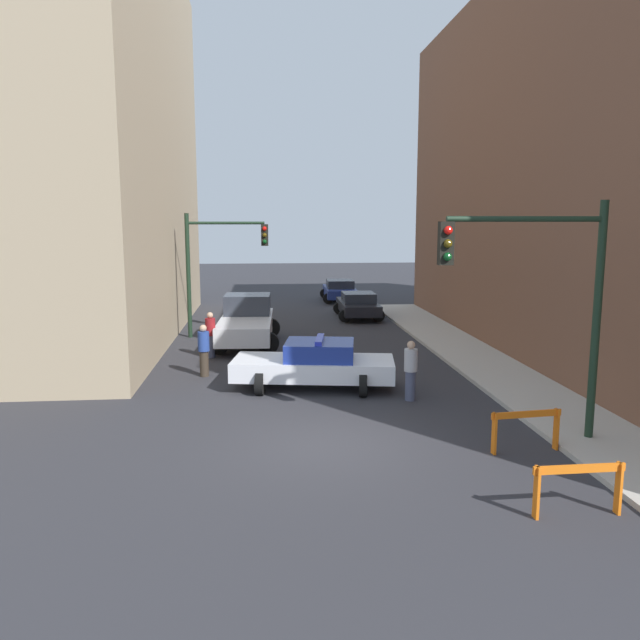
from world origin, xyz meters
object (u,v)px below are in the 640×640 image
at_px(pedestrian_corner, 211,334).
at_px(parked_car_mid, 340,290).
at_px(parked_car_near, 358,305).
at_px(white_truck, 247,322).
at_px(pedestrian_sidewalk, 411,370).
at_px(pedestrian_crossing, 204,350).
at_px(barrier_mid, 526,424).
at_px(traffic_light_near, 547,285).
at_px(barrier_front, 579,481).
at_px(traffic_light_far, 214,257).
at_px(police_car, 315,364).

bearing_deg(pedestrian_corner, parked_car_mid, -23.76).
xyz_separation_m(parked_car_near, pedestrian_corner, (-6.71, -8.79, 0.19)).
distance_m(white_truck, pedestrian_sidewalk, 9.66).
distance_m(pedestrian_crossing, barrier_mid, 10.39).
bearing_deg(traffic_light_near, barrier_front, -104.26).
distance_m(traffic_light_near, pedestrian_corner, 12.71).
xyz_separation_m(parked_car_near, parked_car_mid, (-0.09, 6.86, 0.00)).
xyz_separation_m(traffic_light_near, traffic_light_far, (-8.03, 13.68, -0.13)).
bearing_deg(parked_car_near, parked_car_mid, 91.66).
bearing_deg(parked_car_mid, police_car, -97.72).
relative_size(traffic_light_near, barrier_front, 3.25).
height_order(traffic_light_far, barrier_mid, traffic_light_far).
relative_size(police_car, barrier_mid, 3.09).
distance_m(traffic_light_far, barrier_mid, 16.25).
height_order(parked_car_near, pedestrian_corner, pedestrian_corner).
bearing_deg(traffic_light_far, pedestrian_crossing, -89.07).
bearing_deg(barrier_mid, pedestrian_crossing, 135.58).
xyz_separation_m(police_car, barrier_front, (3.68, -8.47, -0.11)).
height_order(police_car, pedestrian_corner, pedestrian_corner).
height_order(pedestrian_sidewalk, barrier_mid, pedestrian_sidewalk).
bearing_deg(white_truck, parked_car_mid, 69.96).
relative_size(police_car, parked_car_near, 1.14).
bearing_deg(parked_car_mid, white_truck, -110.85).
relative_size(traffic_light_near, pedestrian_crossing, 3.13).
bearing_deg(parked_car_near, traffic_light_near, -85.28).
bearing_deg(parked_car_near, traffic_light_far, -144.54).
bearing_deg(pedestrian_sidewalk, parked_car_mid, 71.80).
height_order(police_car, parked_car_mid, police_car).
distance_m(parked_car_near, pedestrian_crossing, 13.35).
bearing_deg(parked_car_near, pedestrian_sidewalk, -92.24).
xyz_separation_m(police_car, pedestrian_corner, (-3.39, 4.48, 0.14)).
relative_size(pedestrian_corner, barrier_mid, 1.04).
xyz_separation_m(pedestrian_corner, pedestrian_sidewalk, (5.90, -5.98, 0.00)).
height_order(traffic_light_far, police_car, traffic_light_far).
bearing_deg(pedestrian_crossing, pedestrian_sidewalk, 32.38).
xyz_separation_m(white_truck, parked_car_near, (5.48, 6.32, -0.23)).
distance_m(police_car, pedestrian_sidewalk, 2.92).
bearing_deg(white_truck, traffic_light_near, -58.71).
height_order(parked_car_near, barrier_front, parked_car_near).
relative_size(white_truck, barrier_front, 3.42).
distance_m(traffic_light_near, barrier_mid, 2.99).
distance_m(white_truck, barrier_front, 16.49).
height_order(police_car, parked_car_near, police_car).
bearing_deg(white_truck, parked_car_near, 51.28).
bearing_deg(traffic_light_near, parked_car_mid, 92.98).
bearing_deg(traffic_light_far, police_car, -67.86).
xyz_separation_m(police_car, pedestrian_crossing, (-3.38, 1.73, 0.14)).
distance_m(traffic_light_near, pedestrian_sidewalk, 4.91).
bearing_deg(barrier_front, pedestrian_crossing, 124.71).
bearing_deg(pedestrian_sidewalk, white_truck, 102.60).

